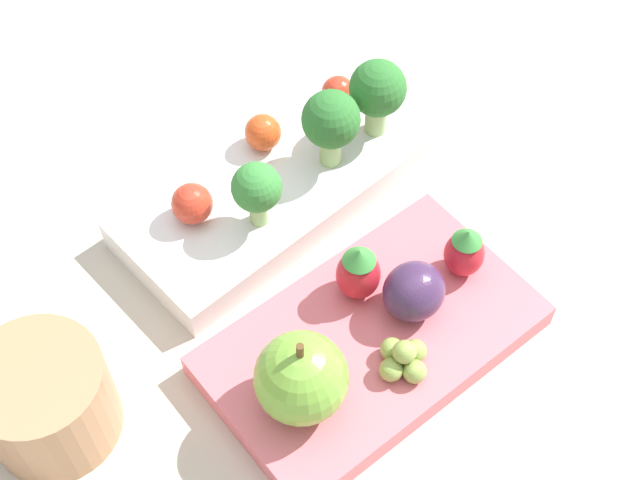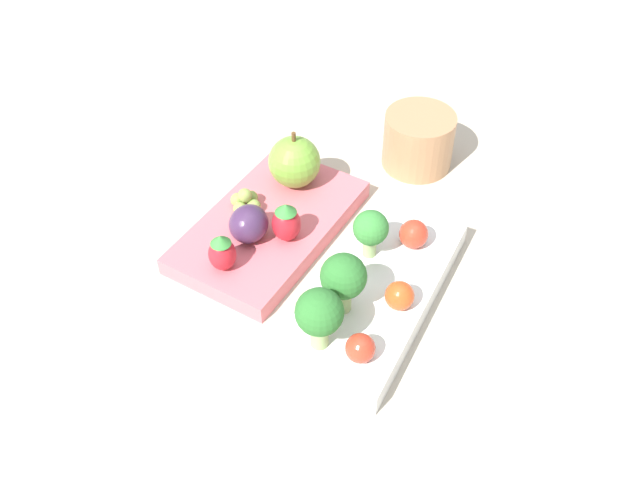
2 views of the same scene
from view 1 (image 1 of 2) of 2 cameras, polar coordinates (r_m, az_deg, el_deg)
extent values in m
plane|color=#BCB29E|center=(0.60, -0.33, -1.66)|extent=(4.00, 4.00, 0.00)
cube|color=white|center=(0.63, -2.94, 3.23)|extent=(0.23, 0.11, 0.02)
cube|color=#DB6670|center=(0.56, 3.30, -6.42)|extent=(0.21, 0.12, 0.02)
cylinder|color=#93B770|center=(0.62, 0.68, 5.87)|extent=(0.02, 0.02, 0.02)
sphere|color=#2D702D|center=(0.60, 0.71, 7.73)|extent=(0.04, 0.04, 0.04)
cylinder|color=#93B770|center=(0.59, -3.94, 1.89)|extent=(0.01, 0.01, 0.02)
sphere|color=#388438|center=(0.57, -4.08, 3.38)|extent=(0.03, 0.03, 0.03)
cylinder|color=#93B770|center=(0.64, 3.58, 7.80)|extent=(0.02, 0.02, 0.02)
sphere|color=#2D702D|center=(0.62, 3.72, 9.67)|extent=(0.04, 0.04, 0.04)
sphere|color=red|center=(0.66, 1.18, 9.41)|extent=(0.03, 0.03, 0.03)
sphere|color=red|center=(0.59, -8.19, 2.32)|extent=(0.03, 0.03, 0.03)
sphere|color=#DB4C1E|center=(0.63, -3.67, 6.89)|extent=(0.03, 0.03, 0.03)
sphere|color=#70A838|center=(0.51, -1.22, -8.83)|extent=(0.05, 0.05, 0.05)
cylinder|color=brown|center=(0.48, -1.28, -7.16)|extent=(0.00, 0.00, 0.01)
ellipsoid|color=red|center=(0.55, 2.32, -2.32)|extent=(0.03, 0.03, 0.04)
cone|color=#388438|center=(0.54, 2.39, -1.11)|extent=(0.02, 0.02, 0.01)
ellipsoid|color=red|center=(0.57, 9.21, -0.89)|extent=(0.03, 0.03, 0.03)
cone|color=#388438|center=(0.56, 9.46, 0.22)|extent=(0.02, 0.02, 0.01)
ellipsoid|color=#42284C|center=(0.55, 6.03, -3.29)|extent=(0.04, 0.04, 0.04)
sphere|color=#8EA84C|center=(0.54, 6.10, -7.07)|extent=(0.01, 0.01, 0.01)
sphere|color=#8EA84C|center=(0.54, 4.62, -6.98)|extent=(0.01, 0.01, 0.01)
sphere|color=#8EA84C|center=(0.53, 4.57, -8.28)|extent=(0.01, 0.01, 0.01)
sphere|color=#8EA84C|center=(0.53, 6.07, -8.37)|extent=(0.01, 0.01, 0.01)
sphere|color=#8EA84C|center=(0.53, 5.42, -7.15)|extent=(0.01, 0.01, 0.01)
cylinder|color=tan|center=(0.54, -17.14, -9.77)|extent=(0.08, 0.08, 0.06)
camera|label=2|loc=(0.80, 19.95, 52.94)|focal=40.00mm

